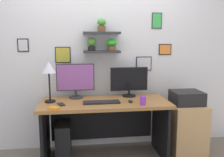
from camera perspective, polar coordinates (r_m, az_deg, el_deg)
The scene contains 13 objects.
back_wall_assembly at distance 3.37m, azimuth -2.58°, elevation 6.58°, with size 4.40×0.24×2.70m.
desk at distance 3.14m, azimuth -1.84°, elevation -8.81°, with size 1.58×0.68×0.75m.
monitor_left at distance 3.17m, azimuth -8.55°, elevation -0.23°, with size 0.49×0.18×0.45m.
monitor_right at distance 3.24m, azimuth 4.02°, elevation -0.58°, with size 0.50×0.18×0.39m.
keyboard at distance 2.93m, azimuth -2.49°, elevation -5.57°, with size 0.44×0.14×0.02m, color black.
computer_mouse at distance 2.97m, azimuth 4.36°, elevation -5.31°, with size 0.06×0.09×0.03m, color black.
desk_lamp at distance 3.00m, azimuth -14.56°, elevation 1.79°, with size 0.17×0.17×0.49m.
cell_phone at distance 2.92m, azimuth -11.85°, elevation -5.95°, with size 0.07×0.14×0.01m, color black.
pen_cup at distance 2.86m, azimuth 7.20°, elevation -5.19°, with size 0.07×0.07×0.10m, color purple.
scissors_tray at distance 2.75m, azimuth -13.37°, elevation -6.79°, with size 0.12×0.08×0.02m, color orange.
drawer_cabinet at distance 3.44m, azimuth 16.76°, elevation -11.11°, with size 0.44×0.50×0.67m, color tan.
printer at distance 3.32m, azimuth 17.10°, elevation -4.31°, with size 0.38×0.34×0.17m, color black.
computer_tower_left at distance 3.28m, azimuth -11.25°, elevation -13.93°, with size 0.18×0.40×0.46m, color black.
Camera 1 is at (-0.31, -2.91, 1.51)m, focal length 39.05 mm.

